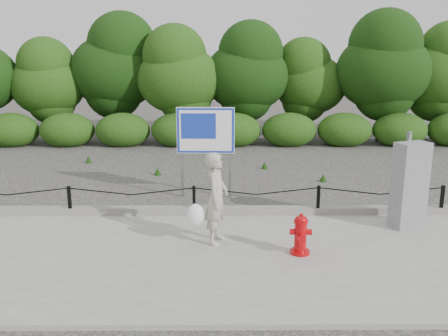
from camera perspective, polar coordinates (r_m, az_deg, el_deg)
ground at (r=9.68m, az=-3.59°, el=-6.05°), size 90.00×90.00×0.00m
sidewalk at (r=7.81m, az=-4.41°, el=-10.73°), size 14.00×4.00×0.08m
curb at (r=9.68m, az=-3.59°, el=-5.11°), size 14.00×0.22×0.14m
chain_barrier at (r=9.53m, az=-3.63°, el=-3.47°), size 10.06×0.06×0.60m
treeline at (r=18.04m, az=-0.58°, el=11.57°), size 20.49×3.80×4.70m
fire_hydrant at (r=7.82m, az=9.20°, el=-7.93°), size 0.36×0.37×0.68m
pedestrian at (r=8.03m, az=-1.07°, el=-3.78°), size 0.74×0.65×1.58m
utility_cabinet at (r=9.41m, az=21.41°, el=-1.93°), size 0.70×0.56×1.77m
advertising_sign at (r=10.69m, az=-2.25°, el=4.04°), size 1.31×0.14×2.09m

